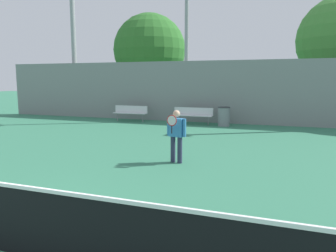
# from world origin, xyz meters

# --- Properties ---
(tennis_player) EXTENTS (0.60, 0.45, 1.53)m
(tennis_player) POSITION_xyz_m (1.38, 5.51, 0.87)
(tennis_player) COLOR #282D47
(tennis_player) RESTS_ON ground_plane
(bench_courtside_near) EXTENTS (2.15, 0.40, 0.89)m
(bench_courtside_near) POSITION_xyz_m (-0.38, 13.63, 0.57)
(bench_courtside_near) COLOR silver
(bench_courtside_near) RESTS_ON ground_plane
(bench_courtside_far) EXTENTS (2.03, 0.40, 0.89)m
(bench_courtside_far) POSITION_xyz_m (-4.11, 13.63, 0.57)
(bench_courtside_far) COLOR silver
(bench_courtside_far) RESTS_ON ground_plane
(light_pole_near_left) EXTENTS (0.90, 0.60, 11.71)m
(light_pole_near_left) POSITION_xyz_m (-9.24, 15.64, 6.39)
(light_pole_near_left) COLOR #939399
(light_pole_near_left) RESTS_ON ground_plane
(light_pole_center_back) EXTENTS (0.90, 0.60, 9.50)m
(light_pole_center_back) POSITION_xyz_m (-1.15, 14.92, 5.76)
(light_pole_center_back) COLOR #939399
(light_pole_center_back) RESTS_ON ground_plane
(trash_bin) EXTENTS (0.64, 0.64, 0.99)m
(trash_bin) POSITION_xyz_m (1.32, 13.51, 0.49)
(trash_bin) COLOR gray
(trash_bin) RESTS_ON ground_plane
(back_fence) EXTENTS (26.52, 0.06, 3.42)m
(back_fence) POSITION_xyz_m (0.00, 14.60, 1.71)
(back_fence) COLOR gray
(back_fence) RESTS_ON ground_plane
(tree_green_tall) EXTENTS (5.55, 5.55, 7.43)m
(tree_green_tall) POSITION_xyz_m (-5.86, 20.64, 4.64)
(tree_green_tall) COLOR brown
(tree_green_tall) RESTS_ON ground_plane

